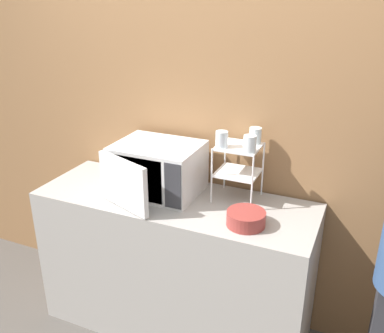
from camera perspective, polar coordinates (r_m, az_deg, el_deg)
wall_back at (r=2.66m, az=0.62°, el=5.90°), size 8.00×0.06×2.60m
counter at (r=2.76m, az=-2.25°, el=-12.91°), size 1.66×0.58×0.93m
microwave at (r=2.54m, az=-4.79°, el=-0.34°), size 0.51×0.55×0.30m
dish_rack at (r=2.43m, az=6.18°, el=0.73°), size 0.25×0.23×0.33m
glass_front_left at (r=2.35m, az=3.99°, el=3.64°), size 0.07×0.07×0.09m
glass_back_right at (r=2.43m, az=8.43°, el=4.10°), size 0.07×0.07×0.09m
glass_front_right at (r=2.30m, az=7.70°, el=3.02°), size 0.07×0.07×0.09m
bowl at (r=2.24m, az=7.21°, el=-6.91°), size 0.20×0.20×0.08m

